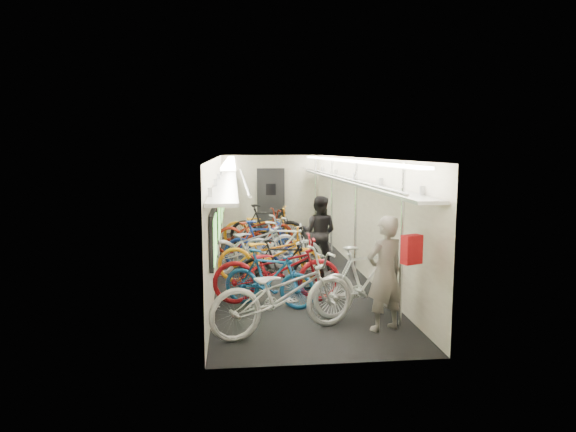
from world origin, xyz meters
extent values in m
plane|color=black|center=(0.00, 0.00, 0.00)|extent=(10.00, 10.00, 0.00)
plane|color=white|center=(0.00, 0.00, 2.40)|extent=(10.00, 10.00, 0.00)
plane|color=beige|center=(-1.50, 0.00, 1.20)|extent=(0.00, 10.00, 10.00)
plane|color=beige|center=(1.50, 0.00, 1.20)|extent=(0.00, 10.00, 10.00)
plane|color=beige|center=(0.00, 5.00, 1.20)|extent=(3.00, 0.00, 3.00)
plane|color=beige|center=(0.00, -5.00, 1.20)|extent=(3.00, 0.00, 3.00)
cube|color=black|center=(-1.46, -3.20, 1.25)|extent=(0.06, 1.10, 0.80)
cube|color=#ADDB60|center=(-1.42, -3.20, 1.25)|extent=(0.02, 0.96, 0.66)
cube|color=black|center=(-1.46, -1.00, 1.25)|extent=(0.06, 1.10, 0.80)
cube|color=#ADDB60|center=(-1.42, -1.00, 1.25)|extent=(0.02, 0.96, 0.66)
cube|color=black|center=(-1.46, 1.20, 1.25)|extent=(0.06, 1.10, 0.80)
cube|color=#ADDB60|center=(-1.42, 1.20, 1.25)|extent=(0.02, 0.96, 0.66)
cube|color=black|center=(-1.46, 3.40, 1.25)|extent=(0.06, 1.10, 0.80)
cube|color=#ADDB60|center=(-1.42, 3.40, 1.25)|extent=(0.02, 0.96, 0.66)
cube|color=yellow|center=(-1.45, -2.10, 1.30)|extent=(0.02, 0.22, 0.30)
cube|color=yellow|center=(-1.45, 0.10, 1.30)|extent=(0.02, 0.22, 0.30)
cube|color=yellow|center=(-1.45, 2.30, 1.30)|extent=(0.02, 0.22, 0.30)
cube|color=black|center=(0.00, 4.94, 1.00)|extent=(0.85, 0.08, 2.00)
cube|color=#999BA0|center=(-1.28, 0.00, 1.92)|extent=(0.40, 9.70, 0.05)
cube|color=#999BA0|center=(1.28, 0.00, 1.92)|extent=(0.40, 9.70, 0.05)
cylinder|color=silver|center=(-0.95, 0.00, 2.02)|extent=(0.04, 9.70, 0.04)
cylinder|color=silver|center=(0.95, 0.00, 2.02)|extent=(0.04, 9.70, 0.04)
cube|color=white|center=(-1.20, 0.00, 2.34)|extent=(0.18, 9.60, 0.04)
cube|color=white|center=(1.20, 0.00, 2.34)|extent=(0.18, 9.60, 0.04)
cylinder|color=silver|center=(1.25, -3.80, 1.20)|extent=(0.05, 0.05, 2.38)
cylinder|color=silver|center=(1.25, -1.00, 1.20)|extent=(0.05, 0.05, 2.38)
cylinder|color=silver|center=(1.25, 1.50, 1.20)|extent=(0.05, 0.05, 2.38)
cylinder|color=silver|center=(1.25, 4.00, 1.20)|extent=(0.05, 0.05, 2.38)
imported|color=silver|center=(-0.46, -3.90, 0.58)|extent=(2.33, 1.47, 1.15)
imported|color=#164D87|center=(-0.58, -2.67, 0.48)|extent=(1.63, 1.07, 0.95)
imported|color=maroon|center=(-0.43, -2.41, 0.57)|extent=(2.17, 0.78, 1.13)
imported|color=black|center=(-0.28, -1.68, 0.47)|extent=(1.62, 0.72, 0.94)
imported|color=orange|center=(-0.46, -1.08, 0.53)|extent=(2.10, 0.94, 1.07)
imported|color=silver|center=(-0.11, -0.01, 0.52)|extent=(1.79, 0.98, 1.04)
imported|color=#A0A0A4|center=(-0.75, -0.18, 0.58)|extent=(2.33, 1.55, 1.16)
imported|color=navy|center=(-0.51, 0.27, 0.52)|extent=(1.75, 0.62, 1.03)
imported|color=maroon|center=(-0.62, 1.89, 0.54)|extent=(2.18, 1.26, 1.08)
imported|color=black|center=(-0.29, 2.29, 0.58)|extent=(2.01, 0.88, 1.17)
imported|color=orange|center=(-0.39, 2.39, 0.55)|extent=(2.20, 1.10, 1.10)
imported|color=silver|center=(0.89, -3.21, 0.56)|extent=(1.92, 1.11, 1.11)
imported|color=gray|center=(0.98, -3.91, 0.83)|extent=(0.71, 0.59, 1.65)
imported|color=black|center=(0.68, -0.04, 0.79)|extent=(0.95, 0.86, 1.59)
cube|color=red|center=(1.15, -4.48, 1.28)|extent=(0.29, 0.23, 0.38)
camera|label=1|loc=(-1.14, -10.82, 2.57)|focal=32.00mm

